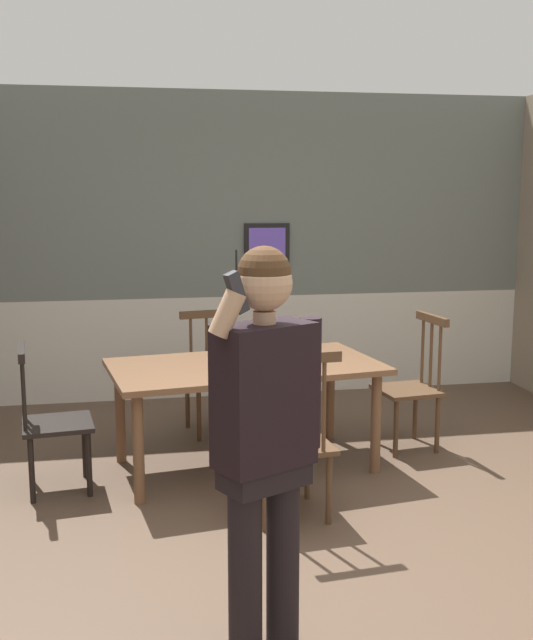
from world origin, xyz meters
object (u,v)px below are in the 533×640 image
dining_table (245,375)px  chair_at_table_head (213,374)px  chair_near_window (51,421)px  chair_by_doorway (412,386)px  person_figure (266,426)px  chair_opposite_corner (290,440)px

dining_table → chair_at_table_head: (-0.13, 0.87, -0.20)m
chair_at_table_head → chair_near_window: bearing=32.6°
dining_table → chair_by_doorway: chair_by_doorway is taller
dining_table → chair_by_doorway: size_ratio=1.93×
dining_table → person_figure: (-0.25, -2.16, 0.32)m
dining_table → chair_at_table_head: 0.90m
chair_opposite_corner → dining_table: bearing=92.9°
chair_by_doorway → chair_at_table_head: bearing=57.2°
chair_opposite_corner → chair_by_doorway: bearing=37.1°
dining_table → person_figure: 2.19m
chair_near_window → person_figure: (1.03, -1.97, 0.52)m
dining_table → chair_at_table_head: size_ratio=2.03×
dining_table → chair_by_doorway: (1.28, 0.19, -0.19)m
dining_table → chair_at_table_head: bearing=98.6°
chair_at_table_head → person_figure: size_ratio=0.56×
chair_by_doorway → person_figure: (-1.53, -2.35, 0.51)m
chair_at_table_head → chair_opposite_corner: bearing=88.5°
chair_near_window → person_figure: person_figure is taller
chair_near_window → chair_by_doorway: 2.60m
chair_at_table_head → chair_opposite_corner: (0.26, -1.74, 0.02)m
chair_near_window → person_figure: size_ratio=0.56×
chair_near_window → chair_by_doorway: size_ratio=0.95×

